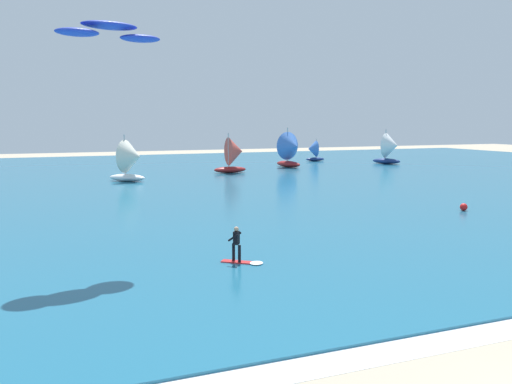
{
  "coord_description": "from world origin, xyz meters",
  "views": [
    {
      "loc": [
        -10.51,
        -6.72,
        6.54
      ],
      "look_at": [
        -0.76,
        17.66,
        3.02
      ],
      "focal_mm": 37.32,
      "sensor_mm": 36.0,
      "label": 1
    }
  ],
  "objects": [
    {
      "name": "sailboat_heeled_over",
      "position": [
        -1.83,
        50.73,
        2.39
      ],
      "size": [
        4.48,
        4.3,
        5.0
      ],
      "color": "white",
      "rests_on": "ocean"
    },
    {
      "name": "sailboat_near_shore",
      "position": [
        21.57,
        60.14,
        2.63
      ],
      "size": [
        4.31,
        4.91,
        5.53
      ],
      "color": "maroon",
      "rests_on": "ocean"
    },
    {
      "name": "shoreline_foam",
      "position": [
        0.35,
        5.8,
        0.01
      ],
      "size": [
        73.97,
        2.41,
        0.01
      ],
      "primitive_type": "cube",
      "color": "white",
      "rests_on": "ground"
    },
    {
      "name": "sailboat_mid_right",
      "position": [
        38.0,
        60.03,
        2.48
      ],
      "size": [
        4.24,
        4.67,
        5.2
      ],
      "color": "navy",
      "rests_on": "ocean"
    },
    {
      "name": "kite",
      "position": [
        -7.48,
        18.58,
        10.53
      ],
      "size": [
        5.1,
        2.8,
        0.74
      ],
      "color": "#1E33B2"
    },
    {
      "name": "marker_buoy",
      "position": [
        17.51,
        22.89,
        0.37
      ],
      "size": [
        0.54,
        0.54,
        0.54
      ],
      "primitive_type": "sphere",
      "color": "red",
      "rests_on": "ocean"
    },
    {
      "name": "ocean",
      "position": [
        0.0,
        50.87,
        0.05
      ],
      "size": [
        160.0,
        90.0,
        0.1
      ],
      "primitive_type": "cube",
      "color": "#1E607F",
      "rests_on": "ground"
    },
    {
      "name": "kitesurfer",
      "position": [
        -2.37,
        15.54,
        0.7
      ],
      "size": [
        1.89,
        1.64,
        1.67
      ],
      "color": "red",
      "rests_on": "ocean"
    },
    {
      "name": "sailboat_far_left",
      "position": [
        29.92,
        69.64,
        1.79
      ],
      "size": [
        3.22,
        2.77,
        3.69
      ],
      "color": "navy",
      "rests_on": "ocean"
    },
    {
      "name": "sailboat_center_horizon",
      "position": [
        11.67,
        55.97,
        2.37
      ],
      "size": [
        4.2,
        3.53,
        4.96
      ],
      "color": "maroon",
      "rests_on": "ocean"
    }
  ]
}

